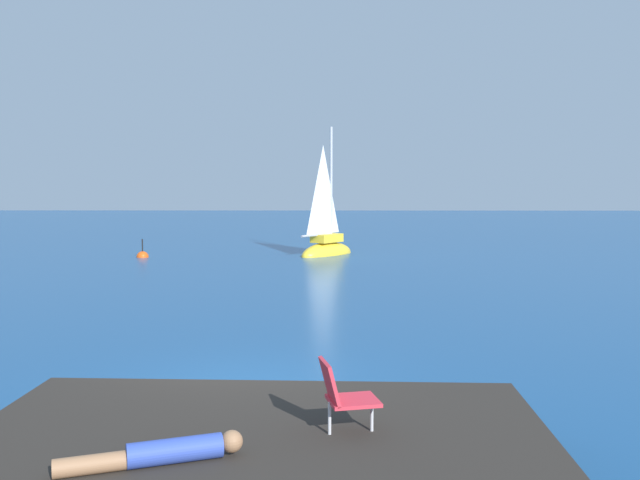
# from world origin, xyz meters

# --- Properties ---
(ground_plane) EXTENTS (160.00, 160.00, 0.00)m
(ground_plane) POSITION_xyz_m (0.00, 0.00, 0.00)
(ground_plane) COLOR navy
(shore_ledge) EXTENTS (6.41, 4.23, 0.68)m
(shore_ledge) POSITION_xyz_m (0.62, -3.82, 0.34)
(shore_ledge) COLOR #2D2823
(shore_ledge) RESTS_ON ground
(boulder_seaward) EXTENTS (1.25, 1.04, 0.83)m
(boulder_seaward) POSITION_xyz_m (-2.07, -1.69, 0.00)
(boulder_seaward) COLOR #302326
(boulder_seaward) RESTS_ON ground
(boulder_inland) EXTENTS (1.52, 1.51, 0.80)m
(boulder_inland) POSITION_xyz_m (1.97, -1.71, 0.00)
(boulder_inland) COLOR #2C2C1F
(boulder_inland) RESTS_ON ground
(sailboat_near) EXTENTS (3.12, 3.53, 6.72)m
(sailboat_near) POSITION_xyz_m (1.29, 21.78, 0.36)
(sailboat_near) COLOR yellow
(sailboat_near) RESTS_ON ground
(person_sunbather) EXTENTS (1.69, 0.77, 0.25)m
(person_sunbather) POSITION_xyz_m (-0.22, -4.64, 0.79)
(person_sunbather) COLOR #334CB2
(person_sunbather) RESTS_ON shore_ledge
(beach_chair) EXTENTS (0.69, 0.60, 0.80)m
(beach_chair) POSITION_xyz_m (1.52, -3.79, 1.12)
(beach_chair) COLOR #E03342
(beach_chair) RESTS_ON shore_ledge
(marker_buoy) EXTENTS (0.56, 0.56, 1.13)m
(marker_buoy) POSITION_xyz_m (-7.25, 20.55, 0.01)
(marker_buoy) COLOR #EA5114
(marker_buoy) RESTS_ON ground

